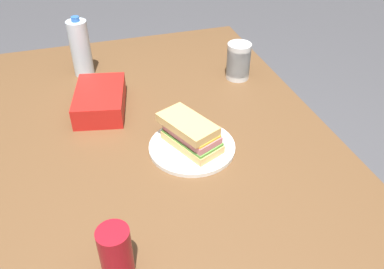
{
  "coord_description": "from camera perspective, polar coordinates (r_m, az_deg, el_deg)",
  "views": [
    {
      "loc": [
        -0.84,
        0.18,
        1.47
      ],
      "look_at": [
        0.01,
        -0.07,
        0.8
      ],
      "focal_mm": 37.46,
      "sensor_mm": 36.0,
      "label": 1
    }
  ],
  "objects": [
    {
      "name": "paper_plate",
      "position": [
        1.13,
        -0.0,
        -1.77
      ],
      "size": [
        0.24,
        0.24,
        0.01
      ],
      "primitive_type": "cylinder",
      "color": "white",
      "rests_on": "dining_table"
    },
    {
      "name": "chip_bag",
      "position": [
        1.31,
        -12.93,
        4.8
      ],
      "size": [
        0.26,
        0.19,
        0.07
      ],
      "primitive_type": "cube",
      "rotation": [
        0.0,
        0.0,
        2.94
      ],
      "color": "red",
      "rests_on": "dining_table"
    },
    {
      "name": "dining_table",
      "position": [
        1.18,
        -3.42,
        -6.09
      ],
      "size": [
        1.63,
        1.01,
        0.75
      ],
      "color": "brown",
      "rests_on": "ground_plane"
    },
    {
      "name": "soda_can_red",
      "position": [
        0.83,
        -10.79,
        -16.15
      ],
      "size": [
        0.07,
        0.07,
        0.12
      ],
      "primitive_type": "cylinder",
      "color": "maroon",
      "rests_on": "dining_table"
    },
    {
      "name": "water_bottle_tall",
      "position": [
        1.51,
        -15.59,
        11.75
      ],
      "size": [
        0.07,
        0.07,
        0.22
      ],
      "color": "silver",
      "rests_on": "dining_table"
    },
    {
      "name": "plastic_cup_stack",
      "position": [
        1.46,
        6.63,
        10.34
      ],
      "size": [
        0.08,
        0.08,
        0.13
      ],
      "color": "silver",
      "rests_on": "dining_table"
    },
    {
      "name": "sandwich",
      "position": [
        1.11,
        -0.2,
        0.16
      ],
      "size": [
        0.2,
        0.16,
        0.08
      ],
      "color": "#DBB26B",
      "rests_on": "paper_plate"
    }
  ]
}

